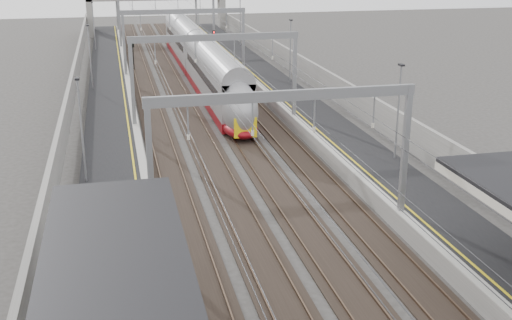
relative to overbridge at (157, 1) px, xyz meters
name	(u,v)px	position (x,y,z in m)	size (l,w,h in m)	color
platform_left	(112,121)	(-8.00, -55.00, -4.81)	(4.00, 120.00, 1.00)	black
platform_right	(303,111)	(8.00, -55.00, -4.81)	(4.00, 120.00, 1.00)	black
tracks	(211,121)	(0.00, -55.00, -5.26)	(11.40, 140.00, 0.20)	black
overhead_line	(198,37)	(0.00, -48.38, 0.83)	(13.00, 140.00, 6.60)	gray
overbridge	(157,1)	(0.00, 0.00, 0.00)	(22.00, 2.20, 6.90)	slate
wall_left	(69,110)	(-11.20, -55.00, -3.71)	(0.30, 120.00, 3.20)	slate
wall_right	(339,96)	(11.20, -55.00, -3.71)	(0.30, 120.00, 3.20)	slate
train	(201,63)	(1.50, -39.25, -3.23)	(2.68, 48.85, 4.24)	maroon
signal_green	(133,50)	(-5.20, -30.61, -2.89)	(0.32, 0.32, 3.48)	black
signal_red_near	(206,49)	(3.20, -31.60, -2.89)	(0.32, 0.32, 3.48)	black
signal_red_far	(214,39)	(5.40, -23.54, -2.89)	(0.32, 0.32, 3.48)	black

